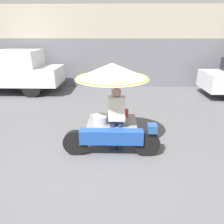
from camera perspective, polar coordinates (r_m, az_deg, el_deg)
ground_plane at (r=5.12m, az=-1.83°, el=-11.37°), size 36.00×36.00×0.00m
shopfront_building at (r=12.34m, az=0.17°, el=16.76°), size 28.00×2.06×3.95m
vendor_motorcycle_cart at (r=5.12m, az=0.02°, el=7.03°), size 2.21×1.73×2.01m
vendor_person at (r=5.04m, az=1.21°, el=-1.13°), size 0.38×0.22×1.52m
pickup_truck at (r=11.36m, az=-26.27°, el=9.34°), size 5.43×1.83×1.93m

